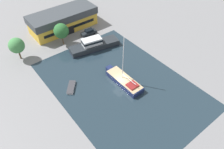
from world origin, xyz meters
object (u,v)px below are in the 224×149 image
(small_dinghy, at_px, (71,87))
(warehouse_building, at_px, (63,20))
(parked_car, at_px, (89,32))
(quay_tree_by_water, at_px, (17,46))
(sailboat_moored, at_px, (124,80))
(quay_tree_near_building, at_px, (61,31))
(motor_cruiser, at_px, (94,45))

(small_dinghy, bearing_deg, warehouse_building, 104.35)
(parked_car, bearing_deg, quay_tree_by_water, 88.91)
(warehouse_building, relative_size, parked_car, 4.33)
(warehouse_building, height_order, sailboat_moored, sailboat_moored)
(quay_tree_by_water, bearing_deg, parked_car, -4.53)
(warehouse_building, xyz_separation_m, parked_car, (3.98, -7.81, -2.01))
(parked_car, xyz_separation_m, small_dinghy, (-15.42, -15.85, -0.63))
(small_dinghy, bearing_deg, parked_car, 85.94)
(quay_tree_by_water, relative_size, sailboat_moored, 0.50)
(warehouse_building, xyz_separation_m, quay_tree_near_building, (-4.37, -7.29, 1.38))
(parked_car, distance_m, sailboat_moored, 22.43)
(parked_car, bearing_deg, warehouse_building, 30.47)
(warehouse_building, xyz_separation_m, quay_tree_by_water, (-16.31, -6.20, 1.22))
(warehouse_building, xyz_separation_m, sailboat_moored, (-0.99, -29.68, -2.15))
(parked_car, relative_size, motor_cruiser, 0.33)
(sailboat_moored, bearing_deg, quay_tree_near_building, 97.97)
(quay_tree_near_building, bearing_deg, sailboat_moored, -81.42)
(quay_tree_near_building, xyz_separation_m, quay_tree_by_water, (-11.94, 1.09, -0.16))
(quay_tree_by_water, bearing_deg, quay_tree_near_building, -5.23)
(warehouse_building, distance_m, small_dinghy, 26.41)
(quay_tree_near_building, distance_m, small_dinghy, 18.27)
(quay_tree_by_water, bearing_deg, small_dinghy, -74.39)
(parked_car, bearing_deg, sailboat_moored, 170.63)
(warehouse_building, relative_size, motor_cruiser, 1.43)
(warehouse_building, bearing_deg, parked_car, -63.21)
(warehouse_building, bearing_deg, sailboat_moored, -92.15)
(warehouse_building, distance_m, sailboat_moored, 29.77)
(parked_car, height_order, small_dinghy, parked_car)
(warehouse_building, distance_m, quay_tree_by_water, 17.49)
(quay_tree_near_building, distance_m, quay_tree_by_water, 11.99)
(quay_tree_near_building, bearing_deg, parked_car, -3.52)
(warehouse_building, bearing_deg, motor_cruiser, -85.19)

